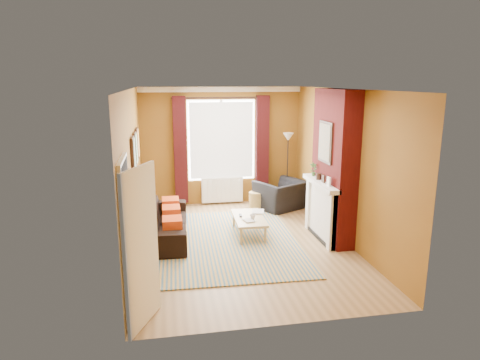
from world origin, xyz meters
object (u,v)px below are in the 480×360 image
Objects in this scene: armchair at (281,195)px; wicker_stool at (256,201)px; coffee_table at (249,219)px; sofa at (164,222)px; floor_lamp at (288,148)px.

armchair is 0.59m from wicker_stool.
sofa is at bearing 176.39° from coffee_table.
coffee_table is at bearing -107.29° from wicker_stool.
sofa is 2.12× the size of armchair.
armchair reaches higher than wicker_stool.
armchair reaches higher than coffee_table.
wicker_stool is 1.48m from floor_lamp.
coffee_table is at bearing 27.54° from armchair.
sofa is 3.64m from floor_lamp.
coffee_table is at bearing -92.70° from sofa.
sofa is 1.93× the size of coffee_table.
floor_lamp is (1.35, 1.99, 1.03)m from coffee_table.
armchair reaches higher than sofa.
armchair is 1.92m from coffee_table.
floor_lamp reaches higher than wicker_stool.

